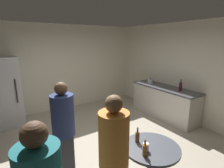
{
  "coord_description": "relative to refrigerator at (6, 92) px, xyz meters",
  "views": [
    {
      "loc": [
        -1.67,
        -2.91,
        2.19
      ],
      "look_at": [
        0.29,
        0.09,
        1.31
      ],
      "focal_mm": 28.11,
      "sensor_mm": 36.0,
      "label": 1
    }
  ],
  "objects": [
    {
      "name": "beer_bottle_brown",
      "position": [
        1.49,
        -3.38,
        -0.08
      ],
      "size": [
        0.06,
        0.06,
        0.23
      ],
      "color": "#593314",
      "rests_on": "foreground_table"
    },
    {
      "name": "ground_plane",
      "position": [
        1.59,
        -2.2,
        -0.95
      ],
      "size": [
        5.2,
        5.2,
        0.1
      ],
      "primitive_type": "cube",
      "color": "#B2A893"
    },
    {
      "name": "wall_back",
      "position": [
        1.59,
        0.43,
        0.45
      ],
      "size": [
        5.32,
        0.06,
        2.7
      ],
      "primitive_type": "cube",
      "color": "silver",
      "rests_on": "ground_plane"
    },
    {
      "name": "beer_bottle_amber",
      "position": [
        1.36,
        -3.67,
        -0.08
      ],
      "size": [
        0.06,
        0.06,
        0.23
      ],
      "color": "#8C5919",
      "rests_on": "foreground_table"
    },
    {
      "name": "kettle",
      "position": [
        3.82,
        -1.33,
        0.07
      ],
      "size": [
        0.24,
        0.17,
        0.18
      ],
      "color": "#B2B2B7",
      "rests_on": "kitchen_counter"
    },
    {
      "name": "person_in_orange_shirt",
      "position": [
        0.87,
        -3.68,
        0.06
      ],
      "size": [
        0.42,
        0.42,
        1.65
      ],
      "rotation": [
        0.0,
        0.0,
        0.27
      ],
      "color": "#2D2D38",
      "rests_on": "ground_plane"
    },
    {
      "name": "wine_bottle_on_counter",
      "position": [
        3.89,
        -2.34,
        0.12
      ],
      "size": [
        0.08,
        0.08,
        0.31
      ],
      "color": "#3F141E",
      "rests_on": "kitchen_counter"
    },
    {
      "name": "foreground_table",
      "position": [
        1.59,
        -3.58,
        -0.27
      ],
      "size": [
        0.8,
        0.8,
        0.73
      ],
      "color": "#4C515B",
      "rests_on": "ground_plane"
    },
    {
      "name": "kitchen_counter",
      "position": [
        3.87,
        -1.86,
        -0.45
      ],
      "size": [
        0.64,
        2.07,
        0.9
      ],
      "color": "beige",
      "rests_on": "ground_plane"
    },
    {
      "name": "refrigerator",
      "position": [
        0.0,
        0.0,
        0.0
      ],
      "size": [
        0.7,
        0.68,
        1.8
      ],
      "color": "silver",
      "rests_on": "ground_plane"
    },
    {
      "name": "plastic_cup_white",
      "position": [
        1.45,
        -3.6,
        -0.11
      ],
      "size": [
        0.08,
        0.08,
        0.11
      ],
      "primitive_type": "cylinder",
      "color": "white",
      "rests_on": "foreground_table"
    },
    {
      "name": "person_in_navy_shirt",
      "position": [
        0.62,
        -2.69,
        0.05
      ],
      "size": [
        0.41,
        0.41,
        1.62
      ],
      "rotation": [
        0.0,
        0.0,
        -1.33
      ],
      "color": "#2D2D38",
      "rests_on": "ground_plane"
    },
    {
      "name": "wall_side_right",
      "position": [
        4.22,
        -2.2,
        0.45
      ],
      "size": [
        0.06,
        5.2,
        2.7
      ],
      "primitive_type": "cube",
      "color": "silver",
      "rests_on": "ground_plane"
    }
  ]
}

